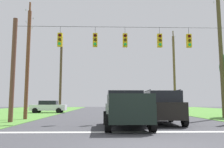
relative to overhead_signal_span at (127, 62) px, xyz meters
name	(u,v)px	position (x,y,z in m)	size (l,w,h in m)	color
ground_plane	(152,145)	(-0.04, -8.33, -4.05)	(120.00, 120.00, 0.00)	#3D3D42
stop_bar_stripe	(137,132)	(-0.04, -5.12, -4.04)	(12.53, 0.45, 0.01)	white
lane_dash_0	(126,121)	(-0.04, 0.88, -4.04)	(0.15, 2.50, 0.01)	white
lane_dash_1	(120,116)	(-0.04, 7.81, -4.04)	(0.15, 2.50, 0.01)	white
lane_dash_2	(116,112)	(-0.04, 16.68, -4.04)	(0.15, 2.50, 0.01)	white
lane_dash_3	(114,110)	(-0.04, 23.14, -4.04)	(0.15, 2.50, 0.01)	white
overhead_signal_span	(127,62)	(0.00, 0.00, 0.00)	(15.78, 0.31, 7.11)	brown
pickup_truck	(125,109)	(-0.41, -3.28, -3.08)	(2.38, 5.44, 1.95)	black
suv_black	(161,107)	(1.98, -1.27, -2.99)	(2.39, 4.88, 2.05)	black
distant_car_crossing_white	(49,107)	(-8.52, 13.68, -3.26)	(4.33, 2.07, 1.52)	silver
utility_pole_mid_right	(221,53)	(8.62, 3.91, 1.51)	(0.33, 1.66, 11.47)	brown
utility_pole_far_right	(174,72)	(8.40, 16.99, 1.64)	(0.33, 2.00, 11.68)	brown
utility_pole_mid_left	(28,60)	(-7.66, 2.67, 0.61)	(0.29, 1.91, 9.47)	brown
utility_pole_far_left	(61,73)	(-7.82, 17.35, 1.43)	(0.34, 1.56, 11.25)	brown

